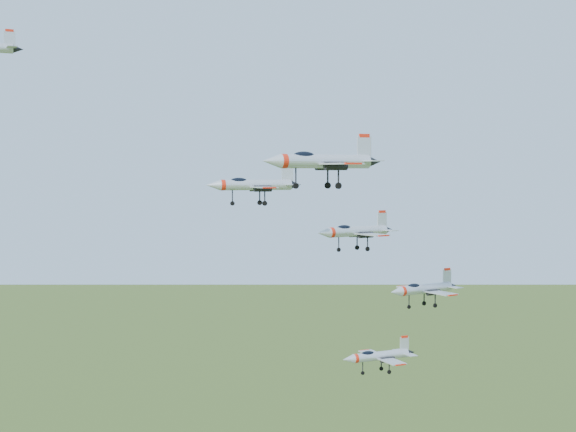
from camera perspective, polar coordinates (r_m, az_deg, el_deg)
name	(u,v)px	position (r m, az deg, el deg)	size (l,w,h in m)	color
jet_left_high	(253,185)	(103.13, -2.49, 2.24)	(12.76, 10.68, 3.42)	#B6BDC4
jet_right_high	(322,161)	(78.95, 2.42, 3.93)	(13.03, 10.77, 3.48)	#B6BDC4
jet_left_low	(355,231)	(109.50, 4.81, -1.08)	(12.92, 10.72, 3.45)	#B6BDC4
jet_right_low	(423,289)	(97.35, 9.61, -5.12)	(10.61, 8.82, 2.84)	#B6BDC4
jet_trail	(378,356)	(114.24, 6.45, -9.85)	(11.70, 9.65, 3.13)	#B6BDC4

